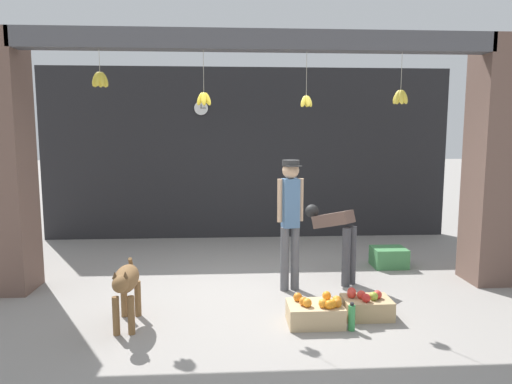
{
  "coord_description": "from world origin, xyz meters",
  "views": [
    {
      "loc": [
        -0.36,
        -5.55,
        2.01
      ],
      "look_at": [
        0.0,
        0.47,
        1.23
      ],
      "focal_mm": 32.0,
      "sensor_mm": 36.0,
      "label": 1
    }
  ],
  "objects": [
    {
      "name": "water_bottle",
      "position": [
        0.89,
        -1.16,
        0.14
      ],
      "size": [
        0.07,
        0.07,
        0.29
      ],
      "color": "#38934C",
      "rests_on": "ground_plane"
    },
    {
      "name": "dog",
      "position": [
        -1.43,
        -0.92,
        0.47
      ],
      "size": [
        0.28,
        0.9,
        0.69
      ],
      "rotation": [
        0.0,
        0.0,
        -1.51
      ],
      "color": "brown",
      "rests_on": "ground_plane"
    },
    {
      "name": "shopkeeper",
      "position": [
        0.41,
        0.1,
        0.99
      ],
      "size": [
        0.34,
        0.29,
        1.68
      ],
      "rotation": [
        0.0,
        0.0,
        3.34
      ],
      "color": "#56565B",
      "rests_on": "ground_plane"
    },
    {
      "name": "fruit_crate_oranges",
      "position": [
        0.55,
        -0.98,
        0.13
      ],
      "size": [
        0.58,
        0.41,
        0.31
      ],
      "color": "tan",
      "rests_on": "ground_plane"
    },
    {
      "name": "shop_back_wall",
      "position": [
        0.0,
        3.2,
        1.62
      ],
      "size": [
        7.75,
        0.12,
        3.24
      ],
      "primitive_type": "cube",
      "color": "#232326",
      "rests_on": "ground_plane"
    },
    {
      "name": "wall_clock",
      "position": [
        -0.87,
        3.13,
        2.48
      ],
      "size": [
        0.27,
        0.03,
        0.27
      ],
      "color": "black"
    },
    {
      "name": "shop_pillar_right",
      "position": [
        3.22,
        0.3,
        1.62
      ],
      "size": [
        0.7,
        0.6,
        3.24
      ],
      "primitive_type": "cube",
      "color": "brown",
      "rests_on": "ground_plane"
    },
    {
      "name": "fruit_crate_apples",
      "position": [
        1.14,
        -0.82,
        0.12
      ],
      "size": [
        0.52,
        0.38,
        0.3
      ],
      "color": "tan",
      "rests_on": "ground_plane"
    },
    {
      "name": "storefront_awning",
      "position": [
        -0.01,
        0.12,
        3.09
      ],
      "size": [
        5.85,
        0.26,
        0.92
      ],
      "color": "#4C4C51"
    },
    {
      "name": "produce_box_green",
      "position": [
        2.05,
        1.04,
        0.15
      ],
      "size": [
        0.49,
        0.42,
        0.29
      ],
      "primitive_type": "cube",
      "color": "#42844C",
      "rests_on": "ground_plane"
    },
    {
      "name": "ground_plane",
      "position": [
        0.0,
        0.0,
        0.0
      ],
      "size": [
        60.0,
        60.0,
        0.0
      ],
      "primitive_type": "plane",
      "color": "gray"
    },
    {
      "name": "worker_stooping",
      "position": [
        1.08,
        0.4,
        0.67
      ],
      "size": [
        0.62,
        0.66,
        1.02
      ],
      "rotation": [
        0.0,
        0.0,
        0.73
      ],
      "color": "#424247",
      "rests_on": "ground_plane"
    }
  ]
}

